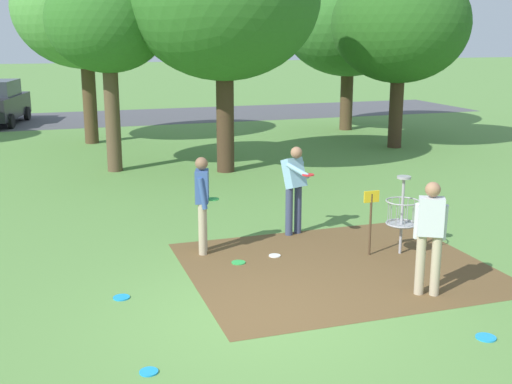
% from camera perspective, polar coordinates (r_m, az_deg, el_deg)
% --- Properties ---
extents(ground_plane, '(160.00, 160.00, 0.00)m').
position_cam_1_polar(ground_plane, '(9.02, 0.34, -10.93)').
color(ground_plane, '#5B8942').
extents(dirt_tee_pad, '(4.86, 4.09, 0.01)m').
position_cam_1_polar(dirt_tee_pad, '(10.92, 7.11, -6.51)').
color(dirt_tee_pad, brown).
rests_on(dirt_tee_pad, ground).
extents(disc_golf_basket, '(0.98, 0.58, 1.39)m').
position_cam_1_polar(disc_golf_basket, '(11.52, 12.37, -1.74)').
color(disc_golf_basket, '#9E9EA3').
rests_on(disc_golf_basket, ground).
extents(player_foreground_watching, '(0.46, 1.17, 1.71)m').
position_cam_1_polar(player_foreground_watching, '(12.32, 3.38, 0.68)').
color(player_foreground_watching, '#384260').
rests_on(player_foreground_watching, ground).
extents(player_waiting_left, '(0.44, 0.50, 1.71)m').
position_cam_1_polar(player_waiting_left, '(11.30, -4.71, -0.64)').
color(player_waiting_left, tan).
rests_on(player_waiting_left, ground).
extents(player_waiting_right, '(0.49, 0.45, 1.71)m').
position_cam_1_polar(player_waiting_right, '(9.77, 14.98, -3.39)').
color(player_waiting_right, tan).
rests_on(player_waiting_right, ground).
extents(frisbee_near_basket, '(0.24, 0.24, 0.02)m').
position_cam_1_polar(frisbee_near_basket, '(11.02, -1.54, -6.19)').
color(frisbee_near_basket, green).
rests_on(frisbee_near_basket, ground).
extents(frisbee_by_tee, '(0.21, 0.21, 0.02)m').
position_cam_1_polar(frisbee_by_tee, '(11.35, 1.64, -5.59)').
color(frisbee_by_tee, white).
rests_on(frisbee_by_tee, ground).
extents(frisbee_mid_grass, '(0.26, 0.26, 0.02)m').
position_cam_1_polar(frisbee_mid_grass, '(8.95, 19.46, -11.91)').
color(frisbee_mid_grass, '#1E93DB').
rests_on(frisbee_mid_grass, ground).
extents(frisbee_far_left, '(0.24, 0.24, 0.02)m').
position_cam_1_polar(frisbee_far_left, '(9.83, -11.68, -9.02)').
color(frisbee_far_left, '#1E93DB').
rests_on(frisbee_far_left, ground).
extents(frisbee_scattered_a, '(0.22, 0.22, 0.02)m').
position_cam_1_polar(frisbee_scattered_a, '(7.80, -9.36, -15.25)').
color(frisbee_scattered_a, '#1E93DB').
rests_on(frisbee_scattered_a, ground).
extents(tree_near_left, '(4.47, 4.47, 5.95)m').
position_cam_1_polar(tree_near_left, '(22.27, 12.51, 14.12)').
color(tree_near_left, '#422D1E').
rests_on(tree_near_left, ground).
extents(tree_near_right, '(5.33, 5.33, 6.64)m').
position_cam_1_polar(tree_near_right, '(26.16, 8.15, 14.92)').
color(tree_near_right, '#4C3823').
rests_on(tree_near_right, ground).
extents(tree_mid_center, '(3.28, 3.28, 5.50)m').
position_cam_1_polar(tree_mid_center, '(18.33, -12.86, 14.33)').
color(tree_mid_center, brown).
rests_on(tree_mid_center, ground).
extents(tree_far_left, '(4.75, 4.75, 6.60)m').
position_cam_1_polar(tree_far_left, '(23.37, -14.80, 15.26)').
color(tree_far_left, '#4C3823').
rests_on(tree_far_left, ground).
extents(parking_lot_strip, '(36.00, 6.00, 0.01)m').
position_cam_1_polar(parking_lot_strip, '(30.46, -13.22, 6.30)').
color(parking_lot_strip, '#4C4C51').
rests_on(parking_lot_strip, ground).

